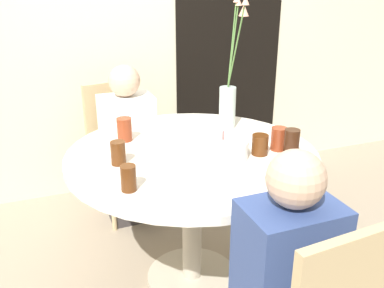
{
  "coord_description": "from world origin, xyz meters",
  "views": [
    {
      "loc": [
        -0.71,
        -1.83,
        1.6
      ],
      "look_at": [
        0.0,
        0.0,
        0.82
      ],
      "focal_mm": 40.0,
      "sensor_mm": 36.0,
      "label": 1
    }
  ],
  "objects": [
    {
      "name": "drink_glass_2",
      "position": [
        0.42,
        -0.23,
        0.85
      ],
      "size": [
        0.07,
        0.07,
        0.14
      ],
      "color": "#33190C",
      "rests_on": "dining_table"
    },
    {
      "name": "chair_far_back",
      "position": [
        -0.19,
        0.93,
        0.52
      ],
      "size": [
        0.47,
        0.47,
        0.92
      ],
      "rotation": [
        0.0,
        0.0,
        0.2
      ],
      "color": "#9E896B",
      "rests_on": "ground_plane"
    },
    {
      "name": "drink_glass_0",
      "position": [
        0.3,
        -0.15,
        0.83
      ],
      "size": [
        0.08,
        0.08,
        0.1
      ],
      "color": "#51280F",
      "rests_on": "dining_table"
    },
    {
      "name": "drink_glass_4",
      "position": [
        0.41,
        -0.13,
        0.84
      ],
      "size": [
        0.08,
        0.08,
        0.12
      ],
      "color": "maroon",
      "rests_on": "dining_table"
    },
    {
      "name": "flower_vase",
      "position": [
        0.33,
        0.27,
        1.0
      ],
      "size": [
        0.18,
        0.2,
        0.72
      ],
      "color": "#B2C6C1",
      "rests_on": "dining_table"
    },
    {
      "name": "drink_glass_3",
      "position": [
        -0.37,
        -0.02,
        0.83
      ],
      "size": [
        0.07,
        0.07,
        0.11
      ],
      "color": "#51280F",
      "rests_on": "dining_table"
    },
    {
      "name": "birthday_cake",
      "position": [
        0.11,
        -0.12,
        0.82
      ],
      "size": [
        0.24,
        0.24,
        0.13
      ],
      "color": "white",
      "rests_on": "dining_table"
    },
    {
      "name": "drink_glass_1",
      "position": [
        -0.28,
        0.27,
        0.84
      ],
      "size": [
        0.08,
        0.08,
        0.12
      ],
      "color": "maroon",
      "rests_on": "dining_table"
    },
    {
      "name": "side_plate",
      "position": [
        -0.15,
        -0.44,
        0.78
      ],
      "size": [
        0.21,
        0.21,
        0.01
      ],
      "color": "white",
      "rests_on": "dining_table"
    },
    {
      "name": "wall_back",
      "position": [
        0.0,
        1.33,
        1.3
      ],
      "size": [
        8.0,
        0.05,
        2.6
      ],
      "color": "beige",
      "rests_on": "ground_plane"
    },
    {
      "name": "person_woman",
      "position": [
        -0.16,
        0.77,
        0.51
      ],
      "size": [
        0.34,
        0.24,
        1.08
      ],
      "color": "#383333",
      "rests_on": "ground_plane"
    },
    {
      "name": "drink_glass_5",
      "position": [
        -0.39,
        -0.29,
        0.83
      ],
      "size": [
        0.06,
        0.06,
        0.11
      ],
      "color": "#51280F",
      "rests_on": "dining_table"
    },
    {
      "name": "dining_table",
      "position": [
        0.0,
        0.0,
        0.65
      ],
      "size": [
        1.25,
        1.25,
        0.78
      ],
      "color": "silver",
      "rests_on": "ground_plane"
    },
    {
      "name": "doorway_panel",
      "position": [
        0.82,
        1.29,
        1.02
      ],
      "size": [
        0.9,
        0.01,
        2.05
      ],
      "color": "black",
      "rests_on": "ground_plane"
    },
    {
      "name": "ground_plane",
      "position": [
        0.0,
        0.0,
        0.0
      ],
      "size": [
        16.0,
        16.0,
        0.0
      ],
      "primitive_type": "plane",
      "color": "gray"
    }
  ]
}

